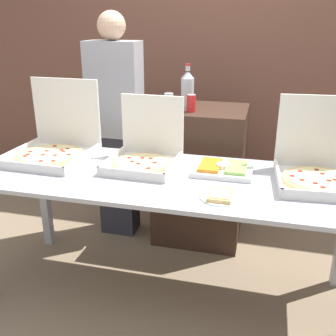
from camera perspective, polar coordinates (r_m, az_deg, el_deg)
The scene contains 13 objects.
ground_plane at distance 2.73m, azimuth -0.00°, elevation -17.60°, with size 16.00×16.00×0.00m, color #847056.
brick_wall_behind at distance 3.82m, azimuth 6.57°, elevation 16.31°, with size 10.00×0.06×2.80m.
buffet_table at distance 2.34m, azimuth -0.00°, elevation -3.33°, with size 2.26×0.83×0.83m.
pizza_box_far_right at distance 2.45m, azimuth -3.40°, elevation 2.06°, with size 0.42×0.44×0.41m.
pizza_box_near_left at distance 2.36m, azimuth 21.06°, elevation 0.02°, with size 0.49×0.51×0.46m.
pizza_box_near_right at distance 2.71m, azimuth -16.18°, elevation 3.34°, with size 0.51×0.52×0.49m.
paper_plate_front_left at distance 2.04m, azimuth 7.64°, elevation -4.01°, with size 0.22×0.22×0.03m.
veggie_tray at distance 2.37m, azimuth 8.00°, elevation -0.11°, with size 0.35×0.29×0.05m.
sideboard_podium at distance 3.15m, azimuth 4.70°, elevation -0.88°, with size 0.67×0.58×1.07m.
soda_bottle at distance 2.99m, azimuth 2.84°, elevation 11.42°, with size 0.10×0.10×0.32m.
soda_can_silver at distance 2.90m, azimuth 0.12°, elevation 9.61°, with size 0.07×0.07×0.12m.
soda_can_colored at distance 2.85m, azimuth 3.43°, elevation 9.37°, with size 0.07×0.07×0.12m.
person_guest_plaid at distance 3.10m, azimuth -7.53°, elevation 6.18°, with size 0.40×0.22×1.75m.
Camera 1 is at (0.53, -2.07, 1.70)m, focal length 42.00 mm.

